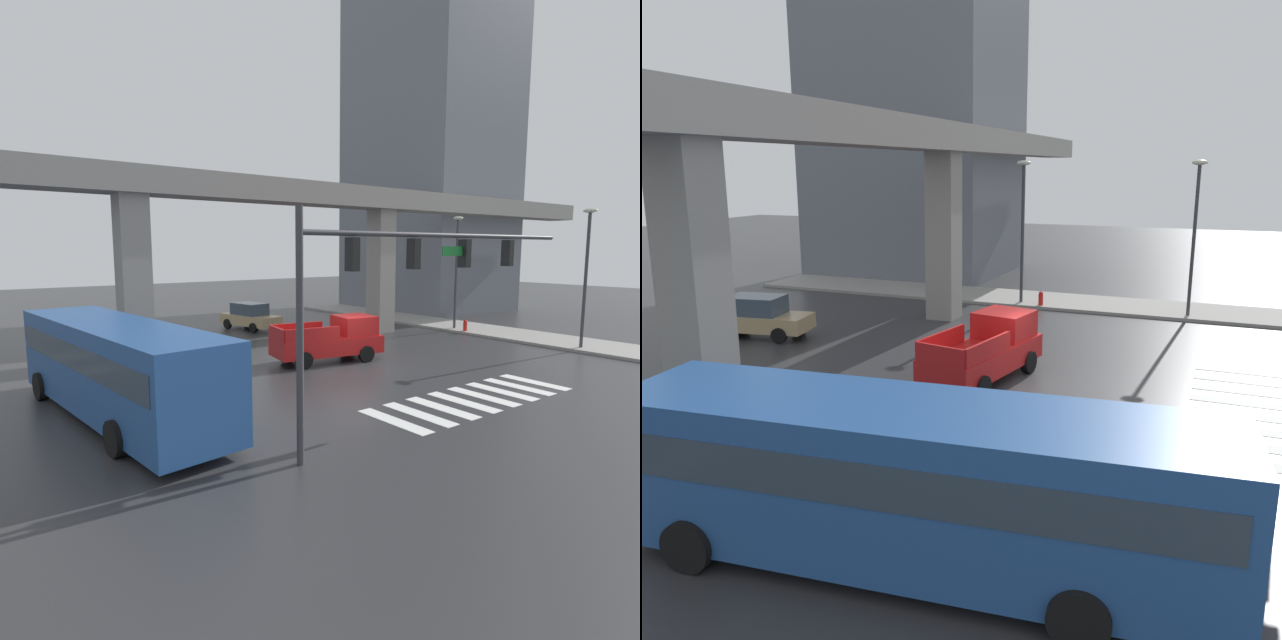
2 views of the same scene
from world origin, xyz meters
The scene contains 11 objects.
ground_plane centered at (0.00, 0.00, 0.00)m, with size 120.00×120.00×0.00m, color #2D2D30.
crosswalk_stripes centered at (0.00, -6.14, 0.01)m, with size 8.25×2.80×0.01m.
elevated_overpass centered at (0.00, 6.67, 7.51)m, with size 57.45×1.97×8.81m.
office_building centered at (20.16, 14.12, 16.97)m, with size 10.24×11.93×33.94m, color slate.
sidewalk_east centered at (13.04, 2.00, 0.07)m, with size 4.00×36.00×0.15m, color gray.
pickup_truck centered at (-0.09, 1.71, 0.99)m, with size 5.36×2.78×2.08m.
city_bus centered at (-10.48, -0.74, 1.72)m, with size 3.64×11.00×2.99m.
sedan_tan centered at (1.49, 12.46, 0.85)m, with size 2.52×4.54×1.72m.
street_lamp_near_corner centered at (11.84, -3.96, 4.56)m, with size 0.44×0.70×7.24m.
street_lamp_mid_block centered at (11.84, 4.21, 4.56)m, with size 0.44×0.70×7.24m.
fire_hydrant centered at (11.44, 3.05, 0.43)m, with size 0.24×0.24×0.85m.
Camera 2 is at (-19.63, -5.36, 6.89)m, focal length 36.37 mm.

